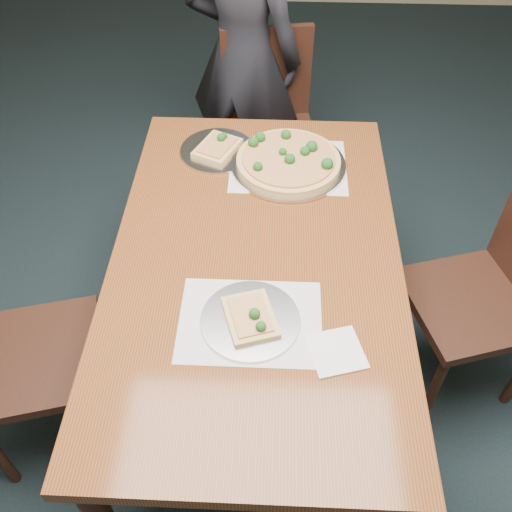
{
  "coord_description": "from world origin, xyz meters",
  "views": [
    {
      "loc": [
        0.05,
        -0.87,
        2.04
      ],
      "look_at": [
        -0.0,
        0.34,
        0.75
      ],
      "focal_mm": 40.0,
      "sensor_mm": 36.0,
      "label": 1
    }
  ],
  "objects_px": {
    "chair_far": "(269,119)",
    "pizza_pan": "(288,161)",
    "diner": "(243,57)",
    "slice_plate_far": "(218,149)",
    "chair_left": "(3,351)",
    "dining_table": "(256,275)",
    "chair_right": "(497,287)",
    "slice_plate_near": "(251,319)"
  },
  "relations": [
    {
      "from": "pizza_pan",
      "to": "slice_plate_far",
      "type": "relative_size",
      "value": 1.49
    },
    {
      "from": "chair_right",
      "to": "slice_plate_far",
      "type": "bearing_deg",
      "value": -129.73
    },
    {
      "from": "pizza_pan",
      "to": "chair_left",
      "type": "bearing_deg",
      "value": -142.41
    },
    {
      "from": "chair_far",
      "to": "diner",
      "type": "relative_size",
      "value": 0.6
    },
    {
      "from": "dining_table",
      "to": "chair_far",
      "type": "relative_size",
      "value": 1.65
    },
    {
      "from": "chair_left",
      "to": "dining_table",
      "type": "bearing_deg",
      "value": -89.03
    },
    {
      "from": "chair_far",
      "to": "chair_left",
      "type": "bearing_deg",
      "value": -130.3
    },
    {
      "from": "diner",
      "to": "slice_plate_near",
      "type": "bearing_deg",
      "value": 113.32
    },
    {
      "from": "chair_right",
      "to": "diner",
      "type": "relative_size",
      "value": 0.6
    },
    {
      "from": "chair_right",
      "to": "slice_plate_far",
      "type": "height_order",
      "value": "chair_right"
    },
    {
      "from": "slice_plate_near",
      "to": "chair_left",
      "type": "bearing_deg",
      "value": 178.32
    },
    {
      "from": "pizza_pan",
      "to": "diner",
      "type": "bearing_deg",
      "value": 105.27
    },
    {
      "from": "diner",
      "to": "pizza_pan",
      "type": "xyz_separation_m",
      "value": [
        0.21,
        -0.78,
        0.01
      ]
    },
    {
      "from": "chair_left",
      "to": "diner",
      "type": "relative_size",
      "value": 0.6
    },
    {
      "from": "chair_far",
      "to": "pizza_pan",
      "type": "bearing_deg",
      "value": -92.07
    },
    {
      "from": "chair_far",
      "to": "pizza_pan",
      "type": "xyz_separation_m",
      "value": [
        0.08,
        -0.66,
        0.26
      ]
    },
    {
      "from": "dining_table",
      "to": "slice_plate_far",
      "type": "xyz_separation_m",
      "value": [
        -0.17,
        0.53,
        0.1
      ]
    },
    {
      "from": "dining_table",
      "to": "diner",
      "type": "height_order",
      "value": "diner"
    },
    {
      "from": "dining_table",
      "to": "chair_right",
      "type": "height_order",
      "value": "chair_right"
    },
    {
      "from": "dining_table",
      "to": "diner",
      "type": "xyz_separation_m",
      "value": [
        -0.11,
        1.23,
        0.11
      ]
    },
    {
      "from": "chair_left",
      "to": "chair_right",
      "type": "xyz_separation_m",
      "value": [
        1.63,
        0.34,
        0.0
      ]
    },
    {
      "from": "dining_table",
      "to": "chair_far",
      "type": "xyz_separation_m",
      "value": [
        0.01,
        1.12,
        -0.14
      ]
    },
    {
      "from": "chair_left",
      "to": "chair_right",
      "type": "distance_m",
      "value": 1.66
    },
    {
      "from": "chair_left",
      "to": "slice_plate_near",
      "type": "xyz_separation_m",
      "value": [
        0.79,
        -0.02,
        0.25
      ]
    },
    {
      "from": "chair_right",
      "to": "pizza_pan",
      "type": "relative_size",
      "value": 2.18
    },
    {
      "from": "chair_right",
      "to": "diner",
      "type": "height_order",
      "value": "diner"
    },
    {
      "from": "pizza_pan",
      "to": "slice_plate_far",
      "type": "distance_m",
      "value": 0.28
    },
    {
      "from": "dining_table",
      "to": "chair_far",
      "type": "distance_m",
      "value": 1.12
    },
    {
      "from": "diner",
      "to": "slice_plate_far",
      "type": "distance_m",
      "value": 0.7
    },
    {
      "from": "chair_right",
      "to": "pizza_pan",
      "type": "height_order",
      "value": "chair_right"
    },
    {
      "from": "chair_far",
      "to": "pizza_pan",
      "type": "relative_size",
      "value": 2.18
    },
    {
      "from": "chair_right",
      "to": "slice_plate_near",
      "type": "relative_size",
      "value": 3.25
    },
    {
      "from": "chair_right",
      "to": "pizza_pan",
      "type": "xyz_separation_m",
      "value": [
        -0.74,
        0.35,
        0.26
      ]
    },
    {
      "from": "chair_left",
      "to": "chair_right",
      "type": "bearing_deg",
      "value": -93.56
    },
    {
      "from": "slice_plate_far",
      "to": "dining_table",
      "type": "bearing_deg",
      "value": -72.57
    },
    {
      "from": "pizza_pan",
      "to": "slice_plate_far",
      "type": "height_order",
      "value": "pizza_pan"
    },
    {
      "from": "chair_far",
      "to": "slice_plate_far",
      "type": "distance_m",
      "value": 0.66
    },
    {
      "from": "pizza_pan",
      "to": "slice_plate_near",
      "type": "xyz_separation_m",
      "value": [
        -0.1,
        -0.71,
        -0.01
      ]
    },
    {
      "from": "dining_table",
      "to": "slice_plate_far",
      "type": "relative_size",
      "value": 5.36
    },
    {
      "from": "chair_far",
      "to": "diner",
      "type": "bearing_deg",
      "value": 128.06
    },
    {
      "from": "chair_left",
      "to": "diner",
      "type": "xyz_separation_m",
      "value": [
        0.68,
        1.46,
        0.25
      ]
    },
    {
      "from": "chair_far",
      "to": "dining_table",
      "type": "bearing_deg",
      "value": -100.03
    }
  ]
}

